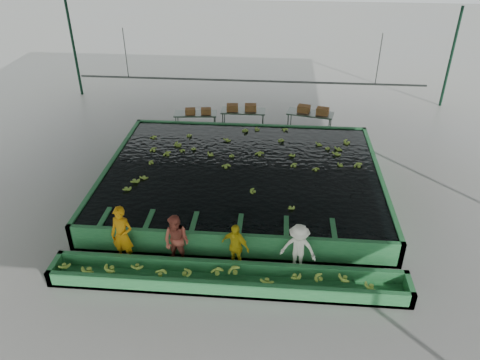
# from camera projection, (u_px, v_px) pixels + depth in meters

# --- Properties ---
(ground) EXTENTS (80.00, 80.00, 0.00)m
(ground) POSITION_uv_depth(u_px,v_px,m) (239.00, 212.00, 16.17)
(ground) COLOR gray
(ground) RESTS_ON ground
(shed_roof) EXTENTS (20.00, 22.00, 0.04)m
(shed_roof) POSITION_uv_depth(u_px,v_px,m) (239.00, 71.00, 13.60)
(shed_roof) COLOR gray
(shed_roof) RESTS_ON shed_posts
(shed_posts) EXTENTS (20.00, 22.00, 5.00)m
(shed_posts) POSITION_uv_depth(u_px,v_px,m) (239.00, 148.00, 14.89)
(shed_posts) COLOR black
(shed_posts) RESTS_ON ground
(flotation_tank) EXTENTS (10.00, 8.00, 0.90)m
(flotation_tank) POSITION_uv_depth(u_px,v_px,m) (242.00, 179.00, 17.22)
(flotation_tank) COLOR #28723A
(flotation_tank) RESTS_ON ground
(tank_water) EXTENTS (9.70, 7.70, 0.00)m
(tank_water) POSITION_uv_depth(u_px,v_px,m) (242.00, 169.00, 17.02)
(tank_water) COLOR black
(tank_water) RESTS_ON flotation_tank
(sorting_trough) EXTENTS (10.00, 1.00, 0.50)m
(sorting_trough) POSITION_uv_depth(u_px,v_px,m) (227.00, 279.00, 12.97)
(sorting_trough) COLOR #28723A
(sorting_trough) RESTS_ON ground
(cableway_rail) EXTENTS (0.08, 0.08, 14.00)m
(cableway_rail) POSITION_uv_depth(u_px,v_px,m) (249.00, 81.00, 18.90)
(cableway_rail) COLOR #59605B
(cableway_rail) RESTS_ON shed_roof
(rail_hanger_left) EXTENTS (0.04, 0.04, 2.00)m
(rail_hanger_left) POSITION_uv_depth(u_px,v_px,m) (126.00, 53.00, 18.76)
(rail_hanger_left) COLOR #59605B
(rail_hanger_left) RESTS_ON shed_roof
(rail_hanger_right) EXTENTS (0.04, 0.04, 2.00)m
(rail_hanger_right) POSITION_uv_depth(u_px,v_px,m) (379.00, 59.00, 18.02)
(rail_hanger_right) COLOR #59605B
(rail_hanger_right) RESTS_ON shed_roof
(worker_a) EXTENTS (0.76, 0.57, 1.88)m
(worker_a) POSITION_uv_depth(u_px,v_px,m) (122.00, 235.00, 13.52)
(worker_a) COLOR #C47E0A
(worker_a) RESTS_ON ground
(worker_b) EXTENTS (0.98, 0.87, 1.67)m
(worker_b) POSITION_uv_depth(u_px,v_px,m) (177.00, 241.00, 13.46)
(worker_b) COLOR #A14937
(worker_b) RESTS_ON ground
(worker_c) EXTENTS (0.96, 0.71, 1.52)m
(worker_c) POSITION_uv_depth(u_px,v_px,m) (235.00, 246.00, 13.38)
(worker_c) COLOR gold
(worker_c) RESTS_ON ground
(worker_d) EXTENTS (1.13, 0.79, 1.59)m
(worker_d) POSITION_uv_depth(u_px,v_px,m) (298.00, 249.00, 13.23)
(worker_d) COLOR white
(worker_d) RESTS_ON ground
(packing_table_left) EXTENTS (2.00, 0.95, 0.88)m
(packing_table_left) POSITION_uv_depth(u_px,v_px,m) (196.00, 122.00, 21.67)
(packing_table_left) COLOR #59605B
(packing_table_left) RESTS_ON ground
(packing_table_mid) EXTENTS (2.05, 0.83, 0.93)m
(packing_table_mid) POSITION_uv_depth(u_px,v_px,m) (243.00, 120.00, 21.85)
(packing_table_mid) COLOR #59605B
(packing_table_mid) RESTS_ON ground
(packing_table_right) EXTENTS (2.21, 1.25, 0.95)m
(packing_table_right) POSITION_uv_depth(u_px,v_px,m) (309.00, 122.00, 21.56)
(packing_table_right) COLOR #59605B
(packing_table_right) RESTS_ON ground
(box_stack_left) EXTENTS (1.20, 0.46, 0.25)m
(box_stack_left) POSITION_uv_depth(u_px,v_px,m) (198.00, 114.00, 21.38)
(box_stack_left) COLOR brown
(box_stack_left) RESTS_ON packing_table_left
(box_stack_mid) EXTENTS (1.39, 0.49, 0.29)m
(box_stack_mid) POSITION_uv_depth(u_px,v_px,m) (241.00, 110.00, 21.59)
(box_stack_mid) COLOR brown
(box_stack_mid) RESTS_ON packing_table_mid
(box_stack_right) EXTENTS (1.46, 0.75, 0.30)m
(box_stack_right) POSITION_uv_depth(u_px,v_px,m) (313.00, 113.00, 21.29)
(box_stack_right) COLOR brown
(box_stack_right) RESTS_ON packing_table_right
(floating_bananas) EXTENTS (9.06, 6.18, 0.12)m
(floating_bananas) POSITION_uv_depth(u_px,v_px,m) (244.00, 159.00, 17.70)
(floating_bananas) COLOR #8DB639
(floating_bananas) RESTS_ON tank_water
(trough_bananas) EXTENTS (9.12, 0.61, 0.12)m
(trough_bananas) POSITION_uv_depth(u_px,v_px,m) (227.00, 275.00, 12.89)
(trough_bananas) COLOR #8DB639
(trough_bananas) RESTS_ON sorting_trough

